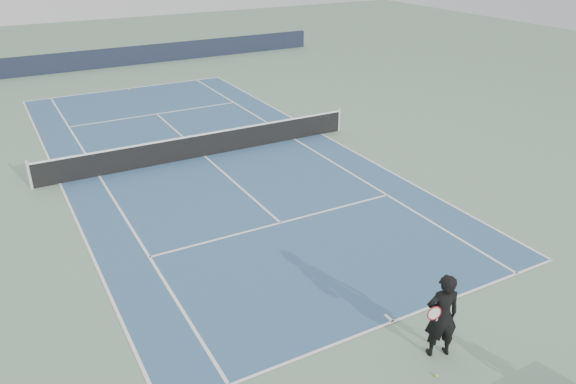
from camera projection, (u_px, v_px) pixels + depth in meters
ground at (205, 156)px, 22.35m from camera, size 80.00×80.00×0.00m
court_surface at (205, 156)px, 22.35m from camera, size 10.97×23.77×0.01m
tennis_net at (204, 144)px, 22.13m from camera, size 12.90×0.10×1.07m
windscreen_far at (103, 59)px, 36.25m from camera, size 30.00×0.25×1.20m
tennis_player at (442, 315)px, 11.58m from camera, size 0.89×0.74×1.98m
tennis_ball at (436, 376)px, 11.34m from camera, size 0.07×0.07×0.07m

